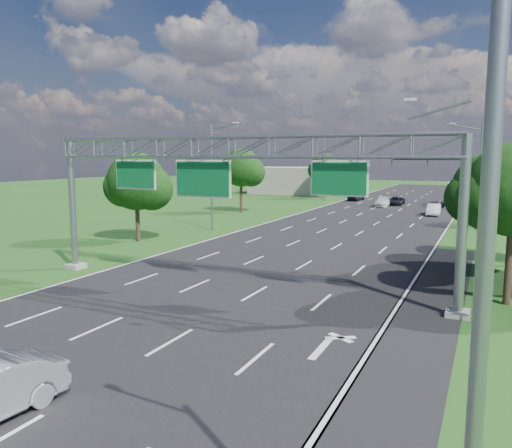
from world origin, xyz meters
The scene contains 20 objects.
ground centered at (0.00, 30.00, 0.00)m, with size 220.00×220.00×0.00m, color #235118.
road centered at (0.00, 30.00, 0.00)m, with size 18.00×180.00×0.02m, color black.
road_flare centered at (10.20, 14.00, 0.00)m, with size 3.00×30.00×0.02m, color black.
sign_gantry centered at (0.33, 12.00, 6.89)m, with size 23.50×1.00×9.56m.
regulatory_sign centered at (12.40, 10.98, 1.51)m, with size 0.60×0.08×2.10m.
traffic_signal centered at (7.48, 65.00, 5.17)m, with size 12.21×0.24×7.00m.
streetlight_l_near centered at (-11.30, 30.00, 5.58)m, with size 2.97×0.22×10.16m.
streetlight_l_far centered at (-11.30, 65.00, 5.58)m, with size 2.97×0.22×10.16m.
streetlight_r_mid centered at (11.30, 40.00, 5.58)m, with size 2.97×0.22×10.16m.
streetlight_r_near centered at (12.30, -5.00, 5.58)m, with size 2.97×0.22×10.16m.
tree_verge_la centered at (-13.92, 22.04, 4.76)m, with size 5.76×4.80×7.40m.
tree_verge_lb centered at (-15.92, 45.04, 5.41)m, with size 5.76×4.80×8.06m.
tree_verge_lc centered at (-12.92, 70.04, 4.98)m, with size 5.76×4.80×7.62m.
tree_verge_re centered at (14.08, 78.04, 5.20)m, with size 5.76×4.80×7.84m.
building_left centered at (-22.00, 78.00, 2.50)m, with size 14.00×10.00×5.00m, color gray.
car_queue_a centered at (-1.26, 60.10, 0.65)m, with size 1.82×4.48×1.30m, color silver.
car_queue_b centered at (0.11, 63.21, 0.61)m, with size 2.02×4.38×1.22m, color black.
car_queue_c centered at (-7.03, 68.22, 0.77)m, with size 1.81×4.51×1.54m, color black.
car_queue_d centered at (6.41, 52.02, 0.69)m, with size 1.45×4.17×1.37m, color silver.
box_truck centered at (8.00, 66.12, 1.55)m, with size 2.99×8.71×3.23m.
Camera 1 is at (12.51, -11.06, 7.03)m, focal length 35.00 mm.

